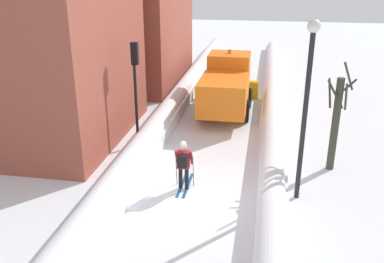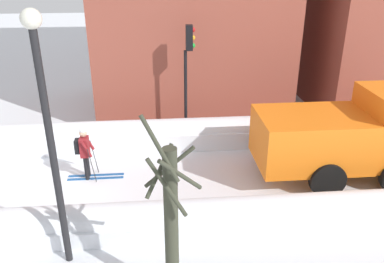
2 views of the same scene
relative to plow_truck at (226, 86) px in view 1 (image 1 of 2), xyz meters
name	(u,v)px [view 1 (image 1 of 2)]	position (x,y,z in m)	size (l,w,h in m)	color
ground_plane	(225,108)	(-0.14, 0.82, -1.48)	(80.00, 80.00, 0.00)	white
snowbank_left	(179,97)	(-2.69, 0.82, -0.98)	(1.10, 36.00, 1.10)	white
snowbank_right	(272,104)	(2.41, 0.82, -1.11)	(1.10, 36.00, 0.91)	white
plow_truck	(226,86)	(0.00, 0.00, 0.00)	(3.20, 5.98, 3.12)	orange
skier	(183,163)	(-0.60, -8.46, -0.48)	(0.62, 1.80, 1.81)	black
traffic_light_pole	(135,75)	(-3.29, -4.93, 1.63)	(0.28, 0.42, 4.43)	black
street_lamp	(307,93)	(3.26, -8.34, 2.18)	(0.40, 0.40, 5.86)	black
bare_tree_near	(336,121)	(4.63, -5.91, 0.48)	(0.99, 1.10, 4.25)	#383B2C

